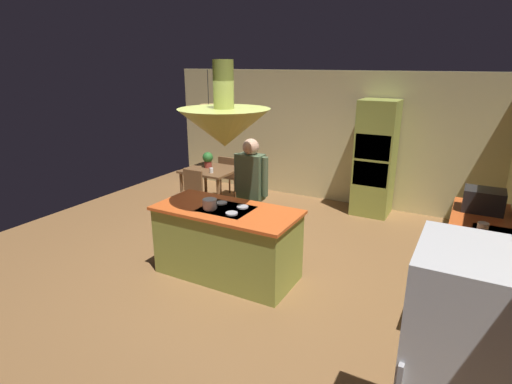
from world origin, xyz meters
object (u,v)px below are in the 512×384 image
(oven_tower, at_px, (375,159))
(cup_on_table, at_px, (211,170))
(potted_plant_on_table, at_px, (208,159))
(microwave_on_counter, at_px, (484,200))
(kitchen_island, at_px, (227,242))
(chair_facing_island, at_px, (190,191))
(dining_table, at_px, (211,174))
(chair_by_back_wall, at_px, (230,174))
(refrigerator, at_px, (464,381))
(canister_flour, at_px, (481,240))
(person_at_island, at_px, (251,189))
(canister_sugar, at_px, (482,232))
(cooking_pot_on_cooktop, at_px, (210,204))

(oven_tower, relative_size, cup_on_table, 23.12)
(potted_plant_on_table, xyz_separation_m, microwave_on_counter, (4.65, -0.71, 0.14))
(kitchen_island, xyz_separation_m, chair_facing_island, (-1.70, 1.43, 0.03))
(dining_table, bearing_deg, chair_by_back_wall, 90.00)
(kitchen_island, height_order, refrigerator, refrigerator)
(canister_flour, bearing_deg, oven_tower, 120.19)
(refrigerator, bearing_deg, canister_flour, 88.82)
(oven_tower, relative_size, chair_facing_island, 2.39)
(person_at_island, distance_m, cup_on_table, 1.90)
(dining_table, bearing_deg, person_at_island, -39.96)
(kitchen_island, relative_size, cup_on_table, 20.61)
(canister_flour, bearing_deg, canister_sugar, 90.00)
(refrigerator, relative_size, canister_flour, 9.31)
(oven_tower, distance_m, dining_table, 3.05)
(kitchen_island, xyz_separation_m, microwave_on_counter, (2.84, 1.46, 0.60))
(canister_flour, distance_m, canister_sugar, 0.18)
(potted_plant_on_table, bearing_deg, cup_on_table, -46.20)
(person_at_island, xyz_separation_m, chair_facing_island, (-1.66, 0.72, -0.48))
(oven_tower, xyz_separation_m, chair_facing_island, (-2.80, -1.81, -0.54))
(canister_sugar, distance_m, microwave_on_counter, 1.03)
(microwave_on_counter, bearing_deg, cup_on_table, 174.53)
(cooking_pot_on_cooktop, bearing_deg, canister_sugar, 10.60)
(oven_tower, relative_size, chair_by_back_wall, 2.39)
(dining_table, relative_size, potted_plant_on_table, 3.17)
(canister_flour, relative_size, canister_sugar, 0.89)
(chair_facing_island, relative_size, cup_on_table, 9.67)
(person_at_island, bearing_deg, cooking_pot_on_cooktop, -98.11)
(chair_by_back_wall, bearing_deg, kitchen_island, 121.56)
(canister_flour, bearing_deg, chair_facing_island, 165.42)
(dining_table, xyz_separation_m, microwave_on_counter, (4.54, -0.64, 0.42))
(dining_table, xyz_separation_m, cup_on_table, (0.17, -0.22, 0.15))
(potted_plant_on_table, bearing_deg, chair_by_back_wall, 79.64)
(cup_on_table, bearing_deg, canister_sugar, -18.29)
(dining_table, bearing_deg, canister_flour, -22.15)
(potted_plant_on_table, bearing_deg, refrigerator, -40.00)
(refrigerator, xyz_separation_m, dining_table, (-4.50, 3.80, -0.21))
(chair_facing_island, bearing_deg, cooking_pot_on_cooktop, -45.42)
(person_at_island, height_order, canister_flour, person_at_island)
(refrigerator, height_order, chair_by_back_wall, refrigerator)
(refrigerator, height_order, canister_sugar, refrigerator)
(chair_by_back_wall, relative_size, canister_flour, 4.71)
(potted_plant_on_table, distance_m, canister_flour, 5.03)
(potted_plant_on_table, bearing_deg, microwave_on_counter, -8.67)
(person_at_island, height_order, microwave_on_counter, person_at_island)
(chair_facing_island, distance_m, potted_plant_on_table, 0.86)
(oven_tower, bearing_deg, dining_table, -157.79)
(person_at_island, xyz_separation_m, potted_plant_on_table, (-1.77, 1.46, -0.06))
(canister_flour, relative_size, cooking_pot_on_cooktop, 1.03)
(oven_tower, xyz_separation_m, refrigerator, (1.70, -4.94, -0.18))
(kitchen_island, relative_size, oven_tower, 0.89)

